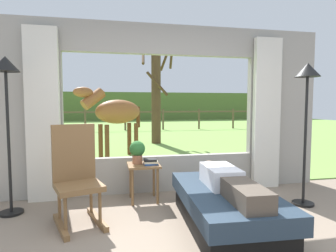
{
  "coord_description": "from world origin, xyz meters",
  "views": [
    {
      "loc": [
        -0.79,
        -2.05,
        1.34
      ],
      "look_at": [
        0.0,
        1.8,
        1.05
      ],
      "focal_mm": 30.38,
      "sensor_mm": 36.0,
      "label": 1
    }
  ],
  "objects": [
    {
      "name": "rocking_chair",
      "position": [
        -1.17,
        1.27,
        0.55
      ],
      "size": [
        0.65,
        0.79,
        1.12
      ],
      "rotation": [
        0.0,
        0.0,
        0.32
      ],
      "color": "brown",
      "rests_on": "ground_plane"
    },
    {
      "name": "floor_lamp_left",
      "position": [
        -2.0,
        1.69,
        1.55
      ],
      "size": [
        0.32,
        0.32,
        1.92
      ],
      "color": "black",
      "rests_on": "ground_plane"
    },
    {
      "name": "pasture_tree",
      "position": [
        0.8,
        7.58,
        1.69
      ],
      "size": [
        1.19,
        1.24,
        3.82
      ],
      "color": "#4C3823",
      "rests_on": "outdoor_pasture_lawn"
    },
    {
      "name": "reclining_person",
      "position": [
        0.44,
        0.76,
        0.52
      ],
      "size": [
        0.37,
        1.44,
        0.22
      ],
      "rotation": [
        0.0,
        0.0,
        -0.05
      ],
      "color": "silver",
      "rests_on": "recliner_sofa"
    },
    {
      "name": "recliner_sofa",
      "position": [
        0.44,
        0.81,
        0.22
      ],
      "size": [
        0.98,
        1.74,
        0.42
      ],
      "rotation": [
        0.0,
        0.0,
        -0.05
      ],
      "color": "black",
      "rests_on": "ground_plane"
    },
    {
      "name": "potted_plant",
      "position": [
        -0.42,
        1.9,
        0.7
      ],
      "size": [
        0.22,
        0.22,
        0.32
      ],
      "color": "#9E6042",
      "rests_on": "side_table"
    },
    {
      "name": "floor_lamp_right",
      "position": [
        1.75,
        1.25,
        1.52
      ],
      "size": [
        0.32,
        0.32,
        1.89
      ],
      "color": "black",
      "rests_on": "ground_plane"
    },
    {
      "name": "side_table",
      "position": [
        -0.34,
        1.84,
        0.43
      ],
      "size": [
        0.44,
        0.44,
        0.52
      ],
      "color": "brown",
      "rests_on": "ground_plane"
    },
    {
      "name": "curtain_panel_left",
      "position": [
        -1.69,
        2.12,
        1.2
      ],
      "size": [
        0.44,
        0.1,
        2.4
      ],
      "primitive_type": "cube",
      "color": "silver",
      "rests_on": "ground_plane"
    },
    {
      "name": "horse",
      "position": [
        -0.65,
        5.14,
        1.16
      ],
      "size": [
        1.74,
        1.21,
        1.73
      ],
      "rotation": [
        0.0,
        0.0,
        2.08
      ],
      "color": "brown",
      "rests_on": "outdoor_pasture_lawn"
    },
    {
      "name": "book_stack",
      "position": [
        -0.25,
        1.79,
        0.56
      ],
      "size": [
        0.2,
        0.16,
        0.08
      ],
      "color": "#23478C",
      "rests_on": "side_table"
    },
    {
      "name": "curtain_panel_right",
      "position": [
        1.69,
        2.12,
        1.2
      ],
      "size": [
        0.44,
        0.1,
        2.4
      ],
      "primitive_type": "cube",
      "color": "silver",
      "rests_on": "ground_plane"
    },
    {
      "name": "back_wall_with_window",
      "position": [
        0.0,
        2.26,
        1.25
      ],
      "size": [
        5.2,
        0.12,
        2.55
      ],
      "color": "#9E998E",
      "rests_on": "ground_plane"
    },
    {
      "name": "pasture_fence_line",
      "position": [
        0.0,
        12.8,
        0.74
      ],
      "size": [
        16.1,
        0.1,
        1.1
      ],
      "color": "brown",
      "rests_on": "outdoor_pasture_lawn"
    },
    {
      "name": "distant_hill_ridge",
      "position": [
        0.0,
        23.0,
        1.2
      ],
      "size": [
        36.0,
        2.0,
        2.4
      ],
      "primitive_type": "cube",
      "color": "#516832",
      "rests_on": "ground_plane"
    },
    {
      "name": "outdoor_pasture_lawn",
      "position": [
        0.0,
        13.16,
        0.01
      ],
      "size": [
        36.0,
        21.68,
        0.02
      ],
      "primitive_type": "cube",
      "color": "#759E47",
      "rests_on": "ground_plane"
    }
  ]
}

